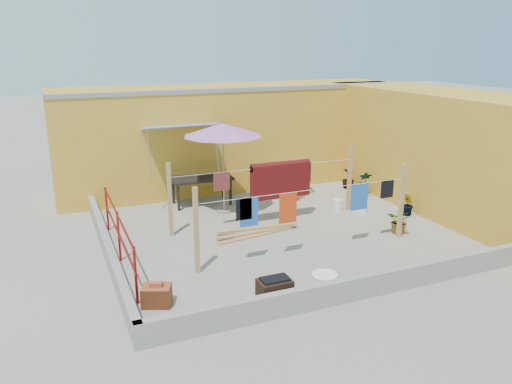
# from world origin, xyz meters

# --- Properties ---
(ground) EXTENTS (80.00, 80.00, 0.00)m
(ground) POSITION_xyz_m (0.00, 0.00, 0.00)
(ground) COLOR #9E998E
(ground) RESTS_ON ground
(wall_back) EXTENTS (11.00, 3.27, 3.21)m
(wall_back) POSITION_xyz_m (0.50, 4.69, 1.61)
(wall_back) COLOR gold
(wall_back) RESTS_ON ground
(wall_right) EXTENTS (2.40, 9.00, 3.20)m
(wall_right) POSITION_xyz_m (5.20, 0.00, 1.60)
(wall_right) COLOR gold
(wall_right) RESTS_ON ground
(parapet_front) EXTENTS (8.30, 0.16, 0.44)m
(parapet_front) POSITION_xyz_m (0.00, -3.58, 0.22)
(parapet_front) COLOR gray
(parapet_front) RESTS_ON ground
(parapet_left) EXTENTS (0.16, 7.30, 0.44)m
(parapet_left) POSITION_xyz_m (-4.08, 0.00, 0.22)
(parapet_left) COLOR gray
(parapet_left) RESTS_ON ground
(red_railing) EXTENTS (0.05, 4.20, 1.10)m
(red_railing) POSITION_xyz_m (-3.85, -0.20, 0.72)
(red_railing) COLOR #9E130F
(red_railing) RESTS_ON ground
(clothesline_rig) EXTENTS (5.09, 2.35, 1.80)m
(clothesline_rig) POSITION_xyz_m (0.31, 0.52, 1.05)
(clothesline_rig) COLOR tan
(clothesline_rig) RESTS_ON ground
(patio_umbrella) EXTENTS (2.61, 2.61, 2.53)m
(patio_umbrella) POSITION_xyz_m (-0.74, 1.97, 2.27)
(patio_umbrella) COLOR gray
(patio_umbrella) RESTS_ON ground
(outdoor_table) EXTENTS (1.75, 0.92, 0.81)m
(outdoor_table) POSITION_xyz_m (-1.09, 2.89, 0.73)
(outdoor_table) COLOR black
(outdoor_table) RESTS_ON ground
(brick_stack) EXTENTS (0.61, 0.53, 0.44)m
(brick_stack) POSITION_xyz_m (-3.54, -2.39, 0.19)
(brick_stack) COLOR #9D4924
(brick_stack) RESTS_ON ground
(lumber_pile) EXTENTS (2.21, 0.61, 0.13)m
(lumber_pile) POSITION_xyz_m (-0.58, 0.08, 0.07)
(lumber_pile) COLOR tan
(lumber_pile) RESTS_ON ground
(brazier) EXTENTS (0.59, 0.39, 0.53)m
(brazier) POSITION_xyz_m (-1.63, -3.20, 0.26)
(brazier) COLOR black
(brazier) RESTS_ON ground
(white_basin) EXTENTS (0.53, 0.53, 0.09)m
(white_basin) POSITION_xyz_m (-0.26, -2.62, 0.05)
(white_basin) COLOR silver
(white_basin) RESTS_ON ground
(water_jug_a) EXTENTS (0.23, 0.23, 0.36)m
(water_jug_a) POSITION_xyz_m (2.75, 0.47, 0.16)
(water_jug_a) COLOR silver
(water_jug_a) RESTS_ON ground
(water_jug_b) EXTENTS (0.25, 0.25, 0.38)m
(water_jug_b) POSITION_xyz_m (2.18, 0.82, 0.17)
(water_jug_b) COLOR silver
(water_jug_b) RESTS_ON ground
(green_hose) EXTENTS (0.52, 0.52, 0.08)m
(green_hose) POSITION_xyz_m (2.33, 2.90, 0.04)
(green_hose) COLOR #1B761A
(green_hose) RESTS_ON ground
(plant_back_a) EXTENTS (0.99, 0.97, 0.83)m
(plant_back_a) POSITION_xyz_m (1.47, 2.28, 0.42)
(plant_back_a) COLOR #205C1A
(plant_back_a) RESTS_ON ground
(plant_back_b) EXTENTS (0.50, 0.50, 0.67)m
(plant_back_b) POSITION_xyz_m (3.70, 2.66, 0.34)
(plant_back_b) COLOR #205C1A
(plant_back_b) RESTS_ON ground
(plant_right_a) EXTENTS (0.48, 0.42, 0.77)m
(plant_right_a) POSITION_xyz_m (3.70, 1.74, 0.39)
(plant_right_a) COLOR #205C1A
(plant_right_a) RESTS_ON ground
(plant_right_b) EXTENTS (0.41, 0.44, 0.64)m
(plant_right_b) POSITION_xyz_m (3.70, -0.25, 0.32)
(plant_right_b) COLOR #205C1A
(plant_right_b) RESTS_ON ground
(plant_right_c) EXTENTS (0.72, 0.75, 0.64)m
(plant_right_c) POSITION_xyz_m (2.66, -1.23, 0.32)
(plant_right_c) COLOR #205C1A
(plant_right_c) RESTS_ON ground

